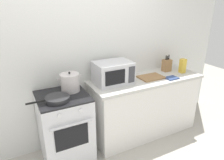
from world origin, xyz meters
The scene contains 11 objects.
back_wall centered at (0.30, 0.97, 1.25)m, with size 4.40×0.10×2.50m, color silver.
lower_cabinet_right centered at (0.90, 0.62, 0.44)m, with size 1.64×0.56×0.88m, color white.
countertop_right centered at (0.90, 0.62, 0.90)m, with size 1.70×0.60×0.04m, color beige.
stove centered at (-0.35, 0.60, 0.46)m, with size 0.60×0.64×0.92m.
stock_pot centered at (-0.22, 0.69, 1.03)m, with size 0.32×0.24×0.25m.
frying_pan centered at (-0.43, 0.49, 0.95)m, with size 0.48×0.28×0.05m.
microwave centered at (0.38, 0.68, 1.07)m, with size 0.50×0.37×0.30m.
cutting_board centered at (0.97, 0.60, 0.93)m, with size 0.36×0.26×0.02m, color #997047.
knife_block centered at (1.38, 0.74, 1.02)m, with size 0.13×0.10×0.26m.
pasta_box centered at (1.55, 0.57, 1.03)m, with size 0.08×0.08×0.22m, color gold.
oven_mitt centered at (1.22, 0.44, 0.93)m, with size 0.18×0.14×0.02m, color #33477A.
Camera 1 is at (-0.84, -1.65, 1.98)m, focal length 33.05 mm.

